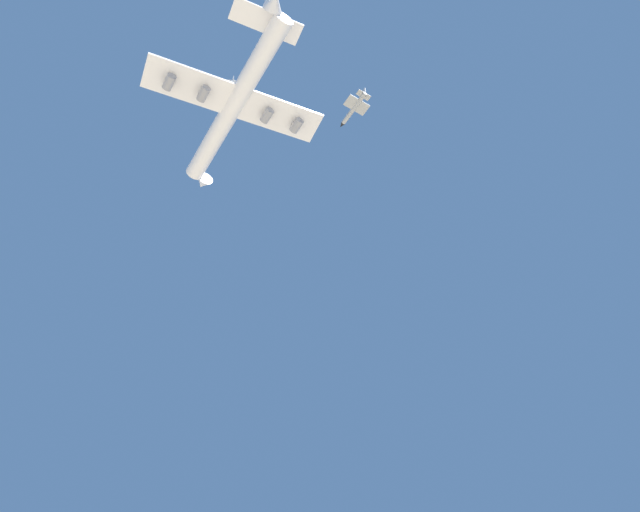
{
  "coord_description": "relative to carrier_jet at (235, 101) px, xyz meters",
  "views": [
    {
      "loc": [
        -43.23,
        66.35,
        2.38
      ],
      "look_at": [
        25.52,
        17.66,
        85.98
      ],
      "focal_mm": 29.63,
      "sensor_mm": 36.0,
      "label": 1
    }
  ],
  "objects": [
    {
      "name": "chase_jet_right_wing",
      "position": [
        -21.9,
        -33.33,
        -2.13
      ],
      "size": [
        15.22,
        8.26,
        4.0
      ],
      "rotation": [
        0.0,
        0.0,
        -0.06
      ],
      "color": "#999EA3"
    },
    {
      "name": "carrier_jet",
      "position": [
        0.0,
        0.0,
        0.0
      ],
      "size": [
        77.8,
        60.81,
        20.69
      ],
      "rotation": [
        -0.12,
        0.0,
        -0.17
      ],
      "color": "white"
    },
    {
      "name": "chase_jet_high_escort",
      "position": [
        9.34,
        -1.74,
        19.01
      ],
      "size": [
        14.61,
        10.13,
        4.0
      ],
      "rotation": [
        0.0,
        0.0,
        -0.51
      ],
      "color": "#999EA3"
    }
  ]
}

